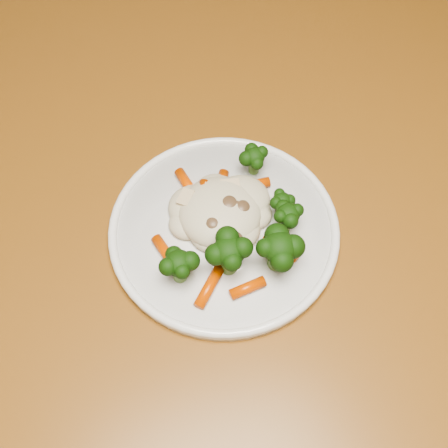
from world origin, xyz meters
name	(u,v)px	position (x,y,z in m)	size (l,w,h in m)	color
dining_table	(239,224)	(-0.05, 0.09, 0.64)	(1.25, 0.99, 0.75)	brown
plate	(224,230)	(-0.09, 0.02, 0.76)	(0.26, 0.26, 0.01)	white
meal	(234,224)	(-0.08, 0.01, 0.78)	(0.17, 0.18, 0.05)	beige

